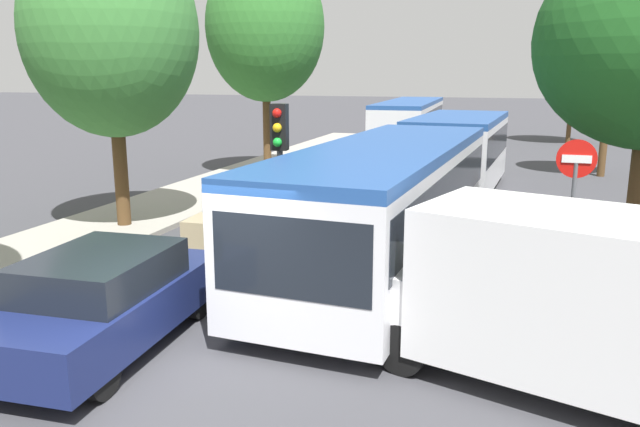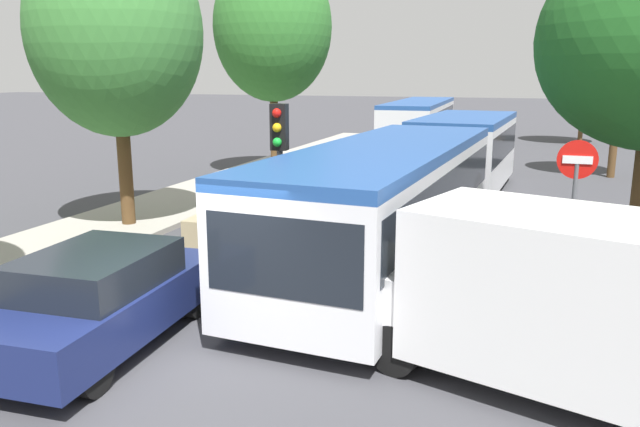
% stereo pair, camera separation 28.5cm
% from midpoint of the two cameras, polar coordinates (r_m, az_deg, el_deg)
% --- Properties ---
extents(ground_plane, '(200.00, 200.00, 0.00)m').
position_cam_midpoint_polar(ground_plane, '(8.93, -10.70, -14.00)').
color(ground_plane, '#3D3D42').
extents(kerb_strip_left, '(3.20, 37.50, 0.14)m').
position_cam_midpoint_polar(kerb_strip_left, '(23.32, -7.14, 2.98)').
color(kerb_strip_left, '#9E998E').
rests_on(kerb_strip_left, ground).
extents(articulated_bus, '(3.68, 17.52, 2.58)m').
position_cam_midpoint_polar(articulated_bus, '(16.34, 10.36, 3.76)').
color(articulated_bus, silver).
rests_on(articulated_bus, ground).
extents(city_bus_rear, '(2.96, 11.69, 2.50)m').
position_cam_midpoint_polar(city_bus_rear, '(34.98, 9.31, 8.41)').
color(city_bus_rear, silver).
rests_on(city_bus_rear, ground).
extents(queued_car_navy, '(2.01, 4.33, 1.48)m').
position_cam_midpoint_polar(queued_car_navy, '(9.75, -18.53, -7.33)').
color(queued_car_navy, navy).
rests_on(queued_car_navy, ground).
extents(queued_car_tan, '(2.07, 4.46, 1.52)m').
position_cam_midpoint_polar(queued_car_tan, '(14.77, -4.90, 0.13)').
color(queued_car_tan, tan).
rests_on(queued_car_tan, ground).
extents(queued_car_graphite, '(2.10, 4.52, 1.54)m').
position_cam_midpoint_polar(queued_car_graphite, '(20.47, 2.27, 3.73)').
color(queued_car_graphite, '#47474C').
rests_on(queued_car_graphite, ground).
extents(white_van, '(5.35, 3.33, 2.31)m').
position_cam_midpoint_polar(white_van, '(8.45, 22.06, -7.16)').
color(white_van, white).
rests_on(white_van, ground).
extents(traffic_light, '(0.34, 0.37, 3.40)m').
position_cam_midpoint_polar(traffic_light, '(12.32, -3.07, 5.80)').
color(traffic_light, '#56595E').
rests_on(traffic_light, ground).
extents(no_entry_sign, '(0.70, 0.08, 2.82)m').
position_cam_midpoint_polar(no_entry_sign, '(12.21, 22.87, 1.80)').
color(no_entry_sign, '#56595E').
rests_on(no_entry_sign, ground).
extents(tree_left_mid, '(4.23, 4.23, 7.54)m').
position_cam_midpoint_polar(tree_left_mid, '(16.61, -17.51, 15.09)').
color(tree_left_mid, '#51381E').
rests_on(tree_left_mid, ground).
extents(tree_left_far, '(4.47, 4.47, 8.47)m').
position_cam_midpoint_polar(tree_left_far, '(24.56, -3.76, 16.33)').
color(tree_left_far, '#51381E').
rests_on(tree_left_far, ground).
extents(tree_right_mid, '(3.28, 3.28, 6.22)m').
position_cam_midpoint_polar(tree_right_mid, '(26.60, 26.28, 12.29)').
color(tree_right_mid, '#51381E').
rests_on(tree_right_mid, ground).
extents(tree_right_far, '(4.08, 4.08, 5.98)m').
position_cam_midpoint_polar(tree_right_far, '(38.92, 23.20, 11.64)').
color(tree_right_far, '#51381E').
rests_on(tree_right_far, ground).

